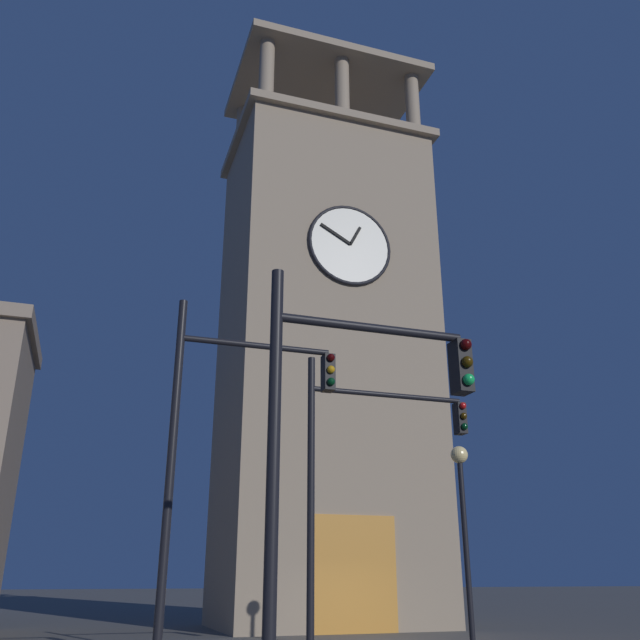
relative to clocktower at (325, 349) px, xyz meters
name	(u,v)px	position (x,y,z in m)	size (l,w,h in m)	color
clocktower	(325,349)	(0.00, 0.00, 0.00)	(9.29, 7.00, 28.00)	gray
traffic_signal_near	(222,433)	(7.21, 14.96, -7.09)	(3.17, 0.41, 6.90)	black
traffic_signal_mid	(342,428)	(6.50, 19.44, -7.83)	(2.85, 0.41, 5.67)	black
traffic_signal_far	(361,463)	(3.76, 13.31, -7.22)	(3.93, 0.41, 6.55)	black
street_lamp	(463,507)	(0.49, 11.93, -7.93)	(0.44, 0.44, 5.02)	black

